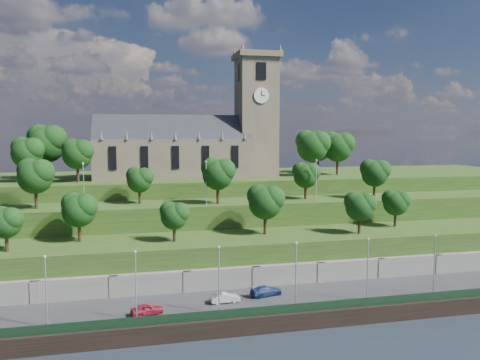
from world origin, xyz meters
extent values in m
plane|color=#1B222C|center=(0.00, 0.00, 0.00)|extent=(320.00, 320.00, 0.00)
cube|color=#2D2D30|center=(0.00, 6.00, 1.00)|extent=(160.00, 12.00, 2.00)
cube|color=black|center=(0.00, -0.05, 1.10)|extent=(160.00, 0.50, 2.20)
cube|color=#16331D|center=(0.00, 0.60, 2.60)|extent=(160.00, 0.10, 1.20)
cube|color=slate|center=(0.00, 12.00, 2.50)|extent=(160.00, 2.00, 5.00)
cube|color=slate|center=(-25.00, 11.20, 2.50)|extent=(1.20, 0.60, 5.00)
cube|color=slate|center=(-15.00, 11.20, 2.50)|extent=(1.20, 0.60, 5.00)
cube|color=slate|center=(-5.00, 11.20, 2.50)|extent=(1.20, 0.60, 5.00)
cube|color=slate|center=(5.00, 11.20, 2.50)|extent=(1.20, 0.60, 5.00)
cube|color=slate|center=(15.00, 11.20, 2.50)|extent=(1.20, 0.60, 5.00)
cube|color=slate|center=(25.00, 11.20, 2.50)|extent=(1.20, 0.60, 5.00)
cube|color=slate|center=(35.00, 11.20, 2.50)|extent=(1.20, 0.60, 5.00)
cube|color=#294416|center=(0.00, 18.00, 4.00)|extent=(160.00, 12.00, 8.00)
cube|color=#294416|center=(0.00, 29.00, 6.00)|extent=(160.00, 10.00, 12.00)
cube|color=#294416|center=(0.00, 50.00, 7.50)|extent=(160.00, 32.00, 15.00)
cube|color=brown|center=(-4.00, 46.00, 19.00)|extent=(32.00, 12.00, 8.00)
cube|color=#212429|center=(-4.00, 46.00, 23.00)|extent=(32.00, 10.18, 10.18)
cone|color=brown|center=(-18.00, 40.00, 23.90)|extent=(0.70, 0.70, 1.80)
cone|color=brown|center=(-13.33, 40.00, 23.90)|extent=(0.70, 0.70, 1.80)
cone|color=brown|center=(-8.67, 40.00, 23.90)|extent=(0.70, 0.70, 1.80)
cone|color=brown|center=(-4.00, 40.00, 23.90)|extent=(0.70, 0.70, 1.80)
cone|color=brown|center=(0.67, 40.00, 23.90)|extent=(0.70, 0.70, 1.80)
cone|color=brown|center=(5.33, 40.00, 23.90)|extent=(0.70, 0.70, 1.80)
cone|color=brown|center=(10.00, 40.00, 23.90)|extent=(0.70, 0.70, 1.80)
cube|color=black|center=(-16.00, 39.92, 19.50)|extent=(1.40, 0.25, 4.50)
cube|color=black|center=(-10.00, 39.92, 19.50)|extent=(1.40, 0.25, 4.50)
cube|color=black|center=(-4.00, 39.92, 19.50)|extent=(1.40, 0.25, 4.50)
cube|color=black|center=(2.00, 39.92, 19.50)|extent=(1.40, 0.25, 4.50)
cube|color=black|center=(8.00, 39.92, 19.50)|extent=(1.40, 0.25, 4.50)
cube|color=brown|center=(14.00, 46.00, 27.50)|extent=(8.00, 8.00, 25.00)
cube|color=brown|center=(14.00, 46.00, 40.60)|extent=(9.20, 9.20, 1.20)
cone|color=brown|center=(10.00, 42.00, 41.80)|extent=(0.80, 0.80, 1.60)
cone|color=brown|center=(10.00, 50.00, 41.80)|extent=(0.80, 0.80, 1.60)
cone|color=brown|center=(18.00, 42.00, 41.80)|extent=(0.80, 0.80, 1.60)
cone|color=brown|center=(18.00, 50.00, 41.80)|extent=(0.80, 0.80, 1.60)
cube|color=black|center=(14.00, 41.92, 37.00)|extent=(2.00, 0.25, 3.50)
cube|color=black|center=(14.00, 50.08, 37.00)|extent=(2.00, 0.25, 3.50)
cube|color=black|center=(9.92, 46.00, 37.00)|extent=(0.25, 2.00, 3.50)
cube|color=black|center=(18.08, 46.00, 37.00)|extent=(0.25, 2.00, 3.50)
cylinder|color=white|center=(14.00, 41.88, 32.00)|extent=(3.20, 0.30, 3.20)
cylinder|color=white|center=(18.12, 46.00, 32.00)|extent=(0.30, 3.20, 3.20)
cube|color=black|center=(14.00, 41.70, 32.50)|extent=(0.12, 0.05, 1.10)
cube|color=black|center=(14.40, 41.70, 32.00)|extent=(0.80, 0.05, 0.12)
cylinder|color=black|center=(-29.32, 16.00, 9.36)|extent=(0.48, 0.48, 2.72)
sphere|color=black|center=(-29.32, 16.00, 11.98)|extent=(4.23, 4.23, 4.23)
sphere|color=black|center=(-28.47, 15.58, 12.62)|extent=(3.17, 3.17, 3.17)
sphere|color=black|center=(-30.06, 16.53, 12.83)|extent=(2.96, 2.96, 2.96)
cylinder|color=black|center=(-20.20, 20.00, 9.60)|extent=(0.50, 0.50, 3.21)
sphere|color=black|center=(-20.20, 20.00, 12.71)|extent=(4.99, 4.99, 4.99)
sphere|color=black|center=(-19.20, 19.50, 13.46)|extent=(3.74, 3.74, 3.74)
sphere|color=black|center=(-21.08, 20.62, 13.71)|extent=(3.50, 3.50, 3.50)
cylinder|color=black|center=(-6.26, 17.00, 9.31)|extent=(0.48, 0.48, 2.62)
sphere|color=black|center=(-6.26, 17.00, 11.84)|extent=(4.08, 4.08, 4.08)
sphere|color=black|center=(-5.44, 16.59, 12.45)|extent=(3.06, 3.06, 3.06)
sphere|color=black|center=(-6.97, 17.51, 12.66)|extent=(2.85, 2.85, 2.85)
cylinder|color=black|center=(8.50, 19.00, 9.74)|extent=(0.51, 0.51, 3.49)
sphere|color=black|center=(8.50, 19.00, 13.11)|extent=(5.42, 5.42, 5.42)
sphere|color=black|center=(9.59, 18.46, 13.93)|extent=(4.07, 4.07, 4.07)
sphere|color=black|center=(7.55, 19.68, 14.20)|extent=(3.80, 3.80, 3.80)
cylinder|color=black|center=(23.55, 16.00, 9.48)|extent=(0.49, 0.49, 2.95)
sphere|color=black|center=(23.55, 16.00, 12.33)|extent=(4.59, 4.59, 4.59)
sphere|color=black|center=(24.46, 15.54, 13.02)|extent=(3.44, 3.44, 3.44)
sphere|color=black|center=(22.74, 16.57, 13.25)|extent=(3.21, 3.21, 3.21)
cylinder|color=black|center=(32.41, 20.00, 9.38)|extent=(0.48, 0.48, 2.76)
sphere|color=black|center=(32.41, 20.00, 12.05)|extent=(4.30, 4.30, 4.30)
sphere|color=black|center=(33.27, 19.57, 12.70)|extent=(3.22, 3.22, 3.22)
sphere|color=black|center=(31.65, 20.54, 12.91)|extent=(3.01, 3.01, 3.01)
cylinder|color=black|center=(-27.67, 28.00, 13.78)|extent=(0.52, 0.52, 3.56)
sphere|color=black|center=(-27.67, 28.00, 17.22)|extent=(5.54, 5.54, 5.54)
sphere|color=black|center=(-26.56, 27.45, 18.05)|extent=(4.15, 4.15, 4.15)
sphere|color=black|center=(-28.64, 28.69, 18.33)|extent=(3.88, 3.88, 3.88)
cylinder|color=black|center=(-11.16, 30.00, 13.39)|extent=(0.48, 0.48, 2.79)
sphere|color=black|center=(-11.16, 30.00, 16.09)|extent=(4.33, 4.33, 4.33)
sphere|color=black|center=(-10.30, 29.57, 16.74)|extent=(3.25, 3.25, 3.25)
sphere|color=black|center=(-11.92, 30.54, 16.95)|extent=(3.03, 3.03, 3.03)
cylinder|color=black|center=(2.16, 27.00, 13.73)|extent=(0.51, 0.51, 3.46)
sphere|color=black|center=(2.16, 27.00, 17.07)|extent=(5.38, 5.38, 5.38)
sphere|color=black|center=(3.24, 26.46, 17.88)|extent=(4.03, 4.03, 4.03)
sphere|color=black|center=(1.22, 27.67, 18.15)|extent=(3.76, 3.76, 3.76)
cylinder|color=black|center=(19.12, 29.00, 13.48)|extent=(0.49, 0.49, 2.97)
sphere|color=black|center=(19.12, 29.00, 16.35)|extent=(4.62, 4.62, 4.62)
sphere|color=black|center=(20.04, 28.54, 17.04)|extent=(3.46, 3.46, 3.46)
sphere|color=black|center=(18.31, 29.58, 17.27)|extent=(3.23, 3.23, 3.23)
cylinder|color=black|center=(32.08, 27.00, 13.60)|extent=(0.50, 0.50, 3.19)
sphere|color=black|center=(32.08, 27.00, 16.68)|extent=(4.96, 4.96, 4.96)
sphere|color=black|center=(33.07, 26.50, 17.42)|extent=(3.72, 3.72, 3.72)
sphere|color=black|center=(31.21, 27.62, 17.67)|extent=(3.47, 3.47, 3.47)
cylinder|color=black|center=(-31.66, 42.00, 16.85)|extent=(0.52, 0.52, 3.70)
sphere|color=black|center=(-31.66, 42.00, 20.42)|extent=(5.75, 5.75, 5.75)
sphere|color=black|center=(-30.51, 41.42, 21.29)|extent=(4.32, 4.32, 4.32)
sphere|color=black|center=(-32.67, 42.72, 21.58)|extent=(4.03, 4.03, 4.03)
cylinder|color=black|center=(-29.22, 48.00, 17.38)|extent=(0.57, 0.57, 4.76)
sphere|color=black|center=(-29.22, 48.00, 21.99)|extent=(7.41, 7.41, 7.41)
sphere|color=black|center=(-27.74, 47.26, 23.10)|extent=(5.56, 5.56, 5.56)
sphere|color=black|center=(-30.52, 48.93, 23.47)|extent=(5.19, 5.19, 5.19)
cylinder|color=black|center=(-22.47, 40.00, 16.78)|extent=(0.52, 0.52, 3.55)
sphere|color=black|center=(-22.47, 40.00, 20.21)|extent=(5.53, 5.53, 5.53)
sphere|color=black|center=(-21.36, 39.45, 21.04)|extent=(4.15, 4.15, 4.15)
sphere|color=black|center=(-23.43, 40.69, 21.32)|extent=(3.87, 3.87, 3.87)
cylinder|color=black|center=(25.46, 42.00, 17.13)|extent=(0.55, 0.55, 4.27)
sphere|color=black|center=(25.46, 42.00, 21.26)|extent=(6.64, 6.64, 6.64)
sphere|color=black|center=(26.79, 41.34, 22.25)|extent=(4.98, 4.98, 4.98)
sphere|color=black|center=(24.30, 42.83, 22.58)|extent=(4.64, 4.64, 4.64)
cylinder|color=black|center=(30.02, 50.00, 16.95)|extent=(0.53, 0.53, 3.89)
sphere|color=black|center=(30.02, 50.00, 20.71)|extent=(6.06, 6.06, 6.06)
sphere|color=black|center=(31.23, 49.39, 21.62)|extent=(4.54, 4.54, 4.54)
sphere|color=black|center=(28.96, 50.76, 21.92)|extent=(4.24, 4.24, 4.24)
cylinder|color=black|center=(32.20, 44.00, 17.06)|extent=(0.54, 0.54, 4.12)
sphere|color=black|center=(32.20, 44.00, 21.05)|extent=(6.41, 6.41, 6.41)
sphere|color=black|center=(33.48, 43.36, 22.01)|extent=(4.81, 4.81, 4.81)
sphere|color=black|center=(31.08, 44.80, 22.33)|extent=(4.49, 4.49, 4.49)
cylinder|color=#B2B2B7|center=(-22.00, 2.50, 6.13)|extent=(0.16, 0.16, 8.27)
sphere|color=silver|center=(-22.00, 2.50, 10.39)|extent=(0.36, 0.36, 0.36)
cylinder|color=#B2B2B7|center=(-12.00, 2.50, 6.13)|extent=(0.16, 0.16, 8.27)
sphere|color=silver|center=(-12.00, 2.50, 10.39)|extent=(0.36, 0.36, 0.36)
cylinder|color=#B2B2B7|center=(-2.00, 2.50, 6.13)|extent=(0.16, 0.16, 8.27)
sphere|color=silver|center=(-2.00, 2.50, 10.39)|extent=(0.36, 0.36, 0.36)
cylinder|color=#B2B2B7|center=(8.00, 2.50, 6.13)|extent=(0.16, 0.16, 8.27)
sphere|color=silver|center=(8.00, 2.50, 10.39)|extent=(0.36, 0.36, 0.36)
cylinder|color=#B2B2B7|center=(18.00, 2.50, 6.13)|extent=(0.16, 0.16, 8.27)
sphere|color=silver|center=(18.00, 2.50, 10.39)|extent=(0.36, 0.36, 0.36)
cylinder|color=#B2B2B7|center=(28.00, 2.50, 6.13)|extent=(0.16, 0.16, 8.27)
sphere|color=silver|center=(28.00, 2.50, 10.39)|extent=(0.36, 0.36, 0.36)
cylinder|color=#B2B2B7|center=(-20.00, 26.00, 15.64)|extent=(0.16, 0.16, 7.27)
sphere|color=silver|center=(-20.00, 26.00, 19.39)|extent=(0.36, 0.36, 0.36)
cylinder|color=#B2B2B7|center=(0.00, 26.00, 15.64)|extent=(0.16, 0.16, 7.27)
sphere|color=silver|center=(0.00, 26.00, 19.39)|extent=(0.36, 0.36, 0.36)
cylinder|color=#B2B2B7|center=(20.00, 26.00, 15.64)|extent=(0.16, 0.16, 7.27)
sphere|color=silver|center=(20.00, 26.00, 19.39)|extent=(0.36, 0.36, 0.36)
imported|color=#A61B35|center=(-10.74, 4.14, 2.68)|extent=(4.23, 2.36, 1.36)
imported|color=#A5A7AA|center=(-0.60, 6.06, 2.65)|extent=(4.05, 1.74, 1.30)
imported|color=navy|center=(5.44, 7.44, 2.67)|extent=(4.90, 2.88, 1.33)
camera|label=1|loc=(-11.70, -52.74, 24.38)|focal=35.00mm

